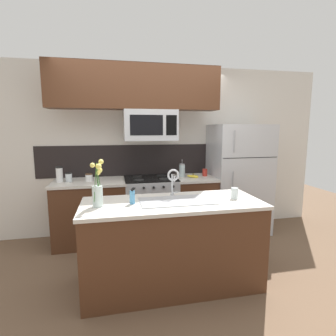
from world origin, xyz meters
name	(u,v)px	position (x,y,z in m)	size (l,w,h in m)	color
ground_plane	(162,267)	(0.00, 0.00, 0.00)	(10.00, 10.00, 0.00)	brown
rear_partition	(165,150)	(0.30, 1.28, 1.30)	(5.20, 0.10, 2.60)	silver
splash_band	(147,160)	(0.00, 1.22, 1.15)	(3.32, 0.01, 0.48)	black
back_counter_left	(91,212)	(-0.87, 0.90, 0.46)	(1.01, 0.65, 0.91)	#4C2B19
back_counter_right	(194,205)	(0.68, 0.90, 0.46)	(0.62, 0.65, 0.91)	#4C2B19
stove_range	(151,208)	(0.00, 0.90, 0.46)	(0.76, 0.64, 0.93)	#B7BABF
microwave	(150,125)	(0.00, 0.88, 1.69)	(0.74, 0.40, 0.43)	#B7BABF
upper_cabinet_band	(136,87)	(-0.20, 0.85, 2.20)	(2.34, 0.34, 0.60)	#4C2B19
refrigerator	(238,178)	(1.41, 0.92, 0.85)	(0.88, 0.74, 1.70)	#B7BABF
storage_jar_tall	(59,174)	(-1.26, 0.92, 1.02)	(0.09, 0.09, 0.22)	silver
storage_jar_medium	(69,177)	(-1.14, 0.91, 0.97)	(0.09, 0.09, 0.13)	silver
storage_jar_short	(89,177)	(-0.87, 0.89, 0.96)	(0.10, 0.10, 0.10)	silver
banana_bunch	(193,176)	(0.64, 0.84, 0.93)	(0.19, 0.12, 0.07)	yellow
french_press	(182,170)	(0.50, 0.96, 1.01)	(0.09, 0.09, 0.27)	silver
coffee_tin	(205,172)	(0.86, 0.95, 0.97)	(0.08, 0.08, 0.11)	#B22D23
island_counter	(172,243)	(0.05, -0.35, 0.46)	(1.83, 0.74, 0.91)	#4C2B19
kitchen_sink	(177,208)	(0.10, -0.35, 0.84)	(0.76, 0.39, 0.16)	#ADAFB5
sink_faucet	(173,179)	(0.10, -0.16, 1.11)	(0.14, 0.14, 0.31)	#B7BABF
dish_soap_bottle	(132,197)	(-0.35, -0.35, 0.98)	(0.06, 0.05, 0.16)	#4C93C6
spare_glass	(235,193)	(0.72, -0.37, 0.97)	(0.07, 0.07, 0.12)	silver
flower_vase	(98,192)	(-0.68, -0.37, 1.06)	(0.12, 0.16, 0.45)	silver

